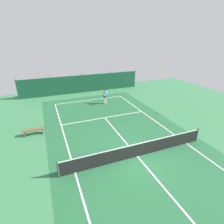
% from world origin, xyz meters
% --- Properties ---
extents(ground_plane, '(36.00, 36.00, 0.00)m').
position_xyz_m(ground_plane, '(0.00, 0.00, 0.00)').
color(ground_plane, '#387A4C').
extents(court_surface, '(11.02, 26.60, 0.01)m').
position_xyz_m(court_surface, '(0.00, 0.00, 0.00)').
color(court_surface, '#236038').
rests_on(court_surface, ground).
extents(tennis_net, '(10.12, 0.10, 1.10)m').
position_xyz_m(tennis_net, '(0.00, 0.00, 0.51)').
color(tennis_net, black).
rests_on(tennis_net, ground).
extents(back_fence, '(16.30, 0.98, 2.70)m').
position_xyz_m(back_fence, '(-0.00, 15.89, 0.67)').
color(back_fence, '#14472D').
rests_on(back_fence, ground).
extents(tennis_player, '(0.57, 0.83, 1.64)m').
position_xyz_m(tennis_player, '(1.37, 10.03, 0.96)').
color(tennis_player, beige).
rests_on(tennis_player, ground).
extents(tennis_ball_near_player, '(0.07, 0.07, 0.07)m').
position_xyz_m(tennis_ball_near_player, '(1.64, 6.39, 0.03)').
color(tennis_ball_near_player, '#CCDB33').
rests_on(tennis_ball_near_player, ground).
extents(tennis_ball_midcourt, '(0.07, 0.07, 0.07)m').
position_xyz_m(tennis_ball_midcourt, '(3.68, 5.11, 0.03)').
color(tennis_ball_midcourt, '#CCDB33').
rests_on(tennis_ball_midcourt, ground).
extents(tennis_ball_by_sideline, '(0.07, 0.07, 0.07)m').
position_xyz_m(tennis_ball_by_sideline, '(-3.14, 3.67, 0.03)').
color(tennis_ball_by_sideline, '#CCDB33').
rests_on(tennis_ball_by_sideline, ground).
extents(courtside_bench, '(1.60, 0.40, 0.49)m').
position_xyz_m(courtside_bench, '(-6.31, 5.53, 0.37)').
color(courtside_bench, brown).
rests_on(courtside_bench, ground).
extents(water_bottle, '(0.08, 0.08, 0.24)m').
position_xyz_m(water_bottle, '(5.32, 5.29, 0.12)').
color(water_bottle, '#D84C38').
rests_on(water_bottle, ground).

